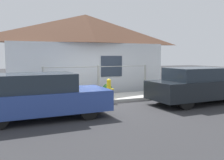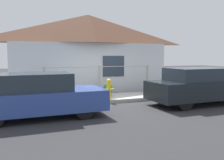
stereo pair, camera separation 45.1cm
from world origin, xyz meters
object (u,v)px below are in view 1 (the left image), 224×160
object	(u,v)px
car_left	(41,96)
fire_hydrant	(109,88)
car_right	(198,86)
potted_plant_near_hydrant	(107,90)
potted_plant_by_fence	(32,93)

from	to	relation	value
car_left	fire_hydrant	xyz separation A→B (m)	(2.88, 1.64, -0.11)
car_left	car_right	size ratio (longest dim) A/B	0.97
car_left	potted_plant_near_hydrant	world-z (taller)	car_left
car_left	potted_plant_near_hydrant	bearing A→B (deg)	35.00
car_left	potted_plant_by_fence	world-z (taller)	car_left
car_right	potted_plant_near_hydrant	world-z (taller)	car_right
car_left	fire_hydrant	size ratio (longest dim) A/B	4.93
potted_plant_by_fence	potted_plant_near_hydrant	bearing A→B (deg)	-0.56
fire_hydrant	potted_plant_by_fence	distance (m)	2.97
car_left	potted_plant_near_hydrant	size ratio (longest dim) A/B	7.45
potted_plant_near_hydrant	potted_plant_by_fence	bearing A→B (deg)	179.44
car_left	fire_hydrant	distance (m)	3.32
potted_plant_near_hydrant	fire_hydrant	bearing A→B (deg)	-105.77
car_left	car_right	xyz separation A→B (m)	(6.00, -0.00, 0.04)
potted_plant_near_hydrant	potted_plant_by_fence	distance (m)	3.07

